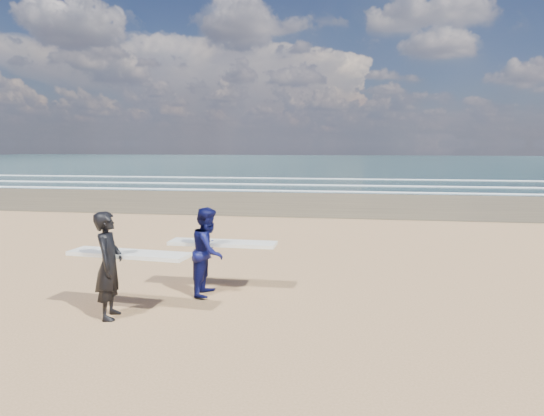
# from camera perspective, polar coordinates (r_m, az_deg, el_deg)

# --- Properties ---
(ocean) EXTENTS (220.00, 100.00, 0.02)m
(ocean) POSITION_cam_1_polar(r_m,az_deg,el_deg) (81.03, 20.19, 4.98)
(ocean) COLOR #1A383A
(ocean) RESTS_ON ground
(surfer_near) EXTENTS (2.24, 1.10, 1.86)m
(surfer_near) POSITION_cam_1_polar(r_m,az_deg,el_deg) (8.81, -18.37, -6.23)
(surfer_near) COLOR black
(surfer_near) RESTS_ON ground
(surfer_far) EXTENTS (2.21, 1.06, 1.75)m
(surfer_far) POSITION_cam_1_polar(r_m,az_deg,el_deg) (9.73, -7.38, -4.99)
(surfer_far) COLOR #0A0D3C
(surfer_far) RESTS_ON ground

